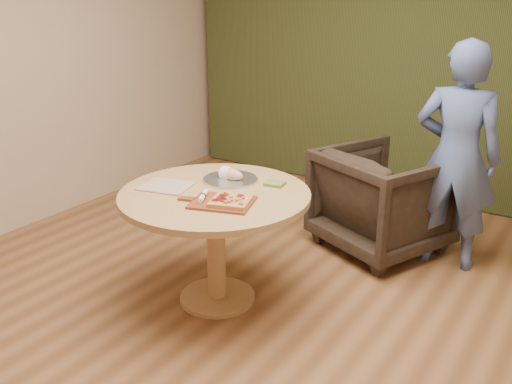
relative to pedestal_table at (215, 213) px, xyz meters
The scene contains 12 objects.
room_shell 0.94m from the pedestal_table, 37.97° to the right, with size 5.04×6.04×2.84m.
curtain 2.73m from the pedestal_table, 81.14° to the left, with size 4.80×0.14×2.78m, color #2B3317.
pedestal_table is the anchor object (origin of this frame).
pizza_paddle 0.24m from the pedestal_table, 42.55° to the right, with size 0.47×0.37×0.01m.
flatbread_pizza 0.29m from the pedestal_table, 29.90° to the right, with size 0.28×0.28×0.04m.
cutlery_roll 0.23m from the pedestal_table, 78.53° to the right, with size 0.11×0.19×0.03m.
newspaper 0.35m from the pedestal_table, 163.56° to the right, with size 0.30×0.25×0.01m, color silver.
serving_tray 0.28m from the pedestal_table, 101.52° to the left, with size 0.36×0.36×0.02m.
bread_roll 0.30m from the pedestal_table, 103.63° to the left, with size 0.19×0.09×0.09m.
green_packet 0.42m from the pedestal_table, 52.46° to the left, with size 0.12×0.10×0.02m, color #525F2A.
armchair 1.47m from the pedestal_table, 65.96° to the left, with size 0.85×0.79×0.87m, color black.
person_standing 1.75m from the pedestal_table, 51.30° to the left, with size 0.59×0.39×1.62m, color #496098.
Camera 1 is at (1.61, -2.28, 1.96)m, focal length 40.00 mm.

